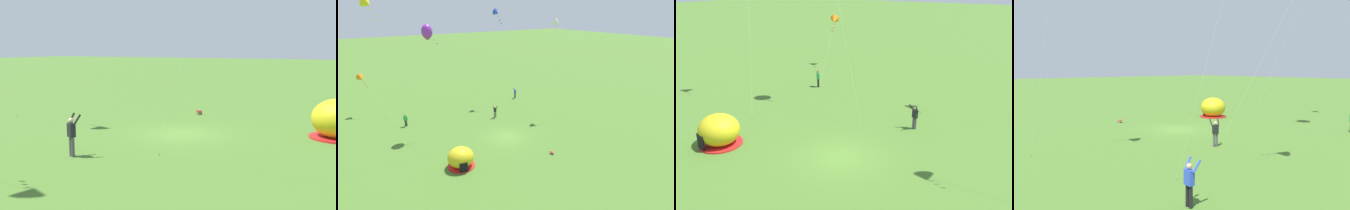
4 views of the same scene
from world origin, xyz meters
TOP-DOWN VIEW (x-y plane):
  - ground_plane at (0.00, 0.00)m, footprint 300.00×300.00m
  - popup_tent at (-7.63, -2.84)m, footprint 2.81×2.81m
  - toddler_crawling at (1.83, -6.26)m, footprint 0.29×0.55m
  - person_watching_sky at (10.11, 12.25)m, footprint 0.50×0.68m
  - person_arms_raised at (2.21, 6.41)m, footprint 0.71×0.62m

SIDE VIEW (x-z plane):
  - ground_plane at x=0.00m, z-range 0.00..0.00m
  - toddler_crawling at x=1.83m, z-range 0.02..0.34m
  - popup_tent at x=-7.63m, z-range -0.05..2.05m
  - person_arms_raised at x=2.21m, z-range 0.05..1.94m
  - person_watching_sky at x=10.11m, z-range 0.05..1.94m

